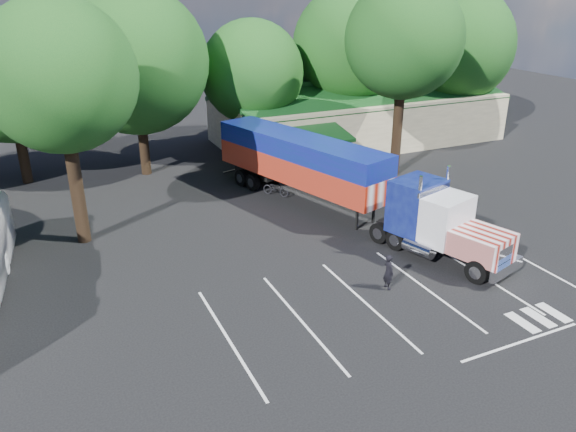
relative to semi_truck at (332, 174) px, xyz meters
name	(u,v)px	position (x,y,z in m)	size (l,w,h in m)	color
ground	(305,249)	(-3.64, -3.89, -2.50)	(120.00, 120.00, 0.00)	black
event_hall	(356,116)	(10.10, 13.92, -0.29)	(24.20, 14.12, 5.55)	beige
tree_row_b	(9,79)	(-16.64, 13.91, 4.63)	(8.40, 8.40, 11.35)	black
tree_row_c	(135,61)	(-8.64, 12.31, 5.54)	(10.00, 10.00, 13.05)	black
tree_row_d	(252,72)	(0.36, 13.61, 4.08)	(8.00, 8.00, 10.60)	black
tree_row_e	(350,46)	(9.36, 14.11, 5.58)	(9.60, 9.60, 12.90)	black
tree_row_f	(454,46)	(19.36, 12.91, 5.29)	(10.40, 10.40, 13.00)	black
tree_near_left	(59,77)	(-14.14, 2.11, 6.31)	(7.60, 7.60, 12.65)	black
tree_near_right	(404,40)	(7.86, 4.61, 6.96)	(8.00, 8.00, 13.50)	black
semi_truck	(332,174)	(0.00, 0.00, 0.00)	(8.58, 20.94, 4.42)	black
woman	(388,272)	(-2.04, -9.15, -1.65)	(0.62, 0.41, 1.71)	black
bicycle	(276,188)	(-1.84, 4.11, -2.00)	(0.67, 1.91, 1.00)	black
silver_sedan	(361,145)	(8.36, 10.11, -1.79)	(1.51, 4.32, 1.42)	#9FA3A6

